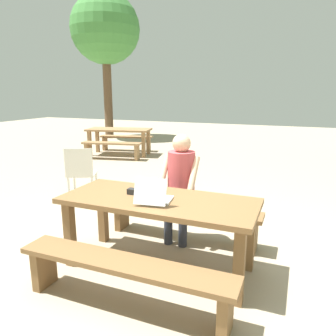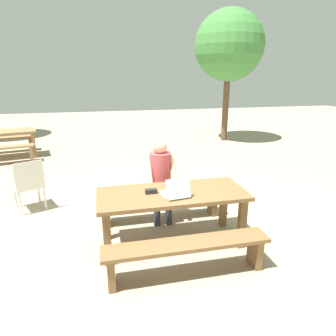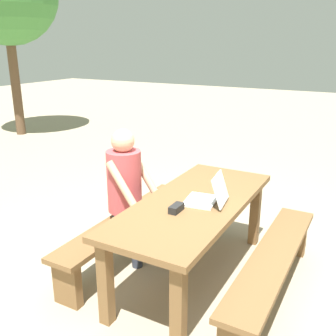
{
  "view_description": "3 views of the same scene",
  "coord_description": "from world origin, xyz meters",
  "views": [
    {
      "loc": [
        1.23,
        -2.75,
        1.75
      ],
      "look_at": [
        -0.0,
        0.25,
        0.99
      ],
      "focal_mm": 34.77,
      "sensor_mm": 36.0,
      "label": 1
    },
    {
      "loc": [
        -0.83,
        -3.42,
        2.19
      ],
      "look_at": [
        -0.0,
        0.25,
        0.99
      ],
      "focal_mm": 31.59,
      "sensor_mm": 36.0,
      "label": 2
    },
    {
      "loc": [
        -2.75,
        -1.27,
        2.01
      ],
      "look_at": [
        -0.0,
        0.25,
        0.99
      ],
      "focal_mm": 41.3,
      "sensor_mm": 36.0,
      "label": 3
    }
  ],
  "objects": [
    {
      "name": "picnic_table_front",
      "position": [
        0.0,
        0.0,
        0.63
      ],
      "size": [
        1.91,
        0.8,
        0.74
      ],
      "color": "brown",
      "rests_on": "ground"
    },
    {
      "name": "plastic_chair",
      "position": [
        -2.06,
        1.49,
        0.46
      ],
      "size": [
        0.58,
        0.58,
        0.87
      ],
      "rotation": [
        0.0,
        0.0,
        3.57
      ],
      "color": "silver",
      "rests_on": "ground"
    },
    {
      "name": "picnic_table_mid",
      "position": [
        -3.46,
        5.1,
        0.62
      ],
      "size": [
        1.86,
        1.11,
        0.73
      ],
      "rotation": [
        0.0,
        0.0,
        0.21
      ],
      "color": "#9E754C",
      "rests_on": "ground"
    },
    {
      "name": "bench_far",
      "position": [
        0.0,
        0.7,
        0.32
      ],
      "size": [
        1.88,
        0.3,
        0.42
      ],
      "color": "brown",
      "rests_on": "ground"
    },
    {
      "name": "bench_mid_north",
      "position": [
        -3.6,
        5.73,
        0.33
      ],
      "size": [
        1.59,
        0.62,
        0.45
      ],
      "rotation": [
        0.0,
        0.0,
        0.21
      ],
      "color": "#9E754C",
      "rests_on": "ground"
    },
    {
      "name": "ground_plane",
      "position": [
        0.0,
        0.0,
        0.0
      ],
      "size": [
        30.0,
        30.0,
        0.0
      ],
      "primitive_type": "plane",
      "color": "tan"
    },
    {
      "name": "small_pouch",
      "position": [
        -0.27,
        0.03,
        0.76
      ],
      "size": [
        0.15,
        0.07,
        0.06
      ],
      "color": "black",
      "rests_on": "picnic_table_front"
    },
    {
      "name": "bench_near",
      "position": [
        0.0,
        -0.7,
        0.32
      ],
      "size": [
        1.88,
        0.3,
        0.42
      ],
      "color": "brown",
      "rests_on": "ground"
    },
    {
      "name": "person_seated",
      "position": [
        -0.02,
        0.67,
        0.75
      ],
      "size": [
        0.43,
        0.42,
        1.28
      ],
      "color": "#333847",
      "rests_on": "ground"
    },
    {
      "name": "laptop",
      "position": [
        0.01,
        -0.13,
        0.8
      ],
      "size": [
        0.35,
        0.37,
        0.26
      ],
      "rotation": [
        0.0,
        0.0,
        3.29
      ],
      "color": "white",
      "rests_on": "picnic_table_front"
    },
    {
      "name": "tree_right",
      "position": [
        -5.6,
        7.96,
        3.89
      ],
      "size": [
        2.49,
        2.49,
        5.19
      ],
      "color": "brown",
      "rests_on": "ground"
    },
    {
      "name": "bench_mid_south",
      "position": [
        -3.33,
        4.47,
        0.33
      ],
      "size": [
        1.59,
        0.62,
        0.45
      ],
      "rotation": [
        0.0,
        0.0,
        0.21
      ],
      "color": "#9E754C",
      "rests_on": "ground"
    }
  ]
}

